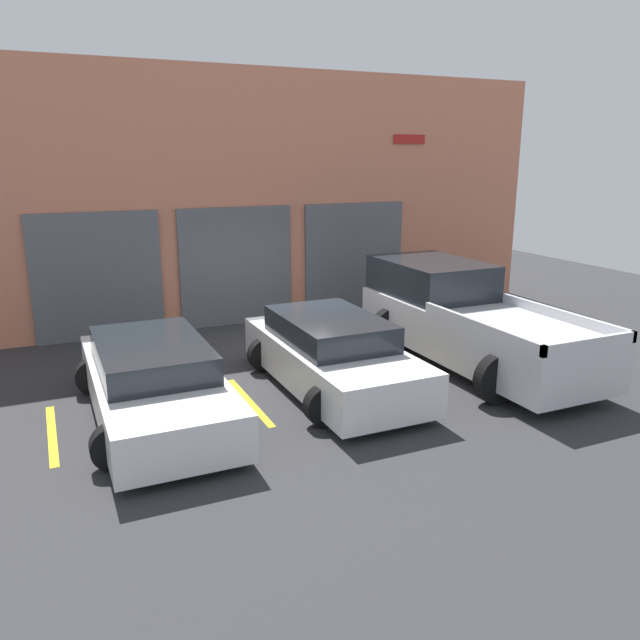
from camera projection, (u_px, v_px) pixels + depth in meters
The scene contains 9 objects.
ground_plane at pixel (292, 358), 12.41m from camera, with size 28.00×28.00×0.00m, color #2D2D30.
shophouse_building at pixel (238, 201), 14.57m from camera, with size 16.06×0.68×5.82m.
pickup_truck at pixel (464, 318), 12.07m from camera, with size 2.50×5.47×1.80m.
sedan_white at pixel (331, 355), 10.66m from camera, with size 2.13×4.29×1.27m.
sedan_side at pixel (154, 382), 9.48m from camera, with size 2.15×4.61×1.19m.
parking_stripe_far_left at pixel (52, 434), 9.01m from camera, with size 0.12×2.20×0.01m, color gold.
parking_stripe_left at pixel (249, 401), 10.19m from camera, with size 0.12×2.20×0.01m, color gold.
parking_stripe_centre at pixel (406, 376), 11.38m from camera, with size 0.12×2.20×0.01m, color gold.
parking_stripe_right at pixel (532, 355), 12.57m from camera, with size 0.12×2.20×0.01m, color gold.
Camera 1 is at (-4.36, -10.98, 3.91)m, focal length 35.00 mm.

